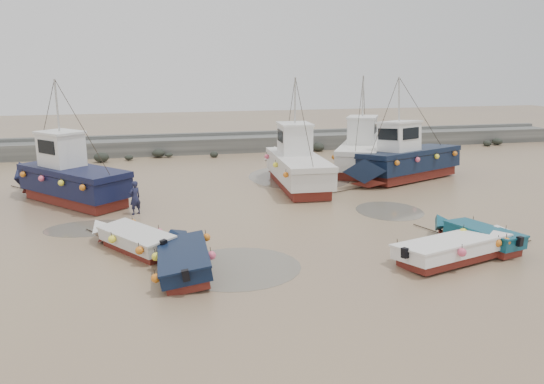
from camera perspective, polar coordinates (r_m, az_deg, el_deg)
The scene contains 15 objects.
ground at distance 22.47m, azimuth 2.54°, elevation -4.49°, with size 120.00×120.00×0.00m, color #8D7855.
seawall at distance 43.40m, azimuth -5.40°, elevation 5.13°, with size 60.00×4.92×1.50m.
puddle_a at distance 18.85m, azimuth -3.74°, elevation -8.12°, with size 4.52×4.52×0.01m, color #625B4E.
puddle_b at distance 26.48m, azimuth 12.51°, elevation -1.98°, with size 3.22×3.22×0.01m, color #625B4E.
puddle_c at distance 24.48m, azimuth -19.06°, elevation -3.70°, with size 3.81×3.81×0.01m, color #625B4E.
puddle_d at distance 33.64m, azimuth 2.91°, elevation 1.63°, with size 6.37×6.37×0.01m, color #625B4E.
dinghy_0 at distance 21.11m, azimuth -14.84°, elevation -4.57°, with size 3.70×5.08×1.43m.
dinghy_1 at distance 18.69m, azimuth -9.29°, elevation -6.68°, with size 2.22×6.06×1.43m.
dinghy_2 at distance 22.27m, azimuth 21.05°, elevation -4.05°, with size 2.39×4.99×1.43m.
dinghy_3 at distance 20.53m, azimuth 19.58°, elevation -5.49°, with size 6.70×3.05×1.43m.
cabin_boat_0 at distance 29.31m, azimuth -21.20°, elevation 1.63°, with size 7.17×8.11×6.22m.
cabin_boat_1 at distance 30.96m, azimuth 2.58°, elevation 3.09°, with size 3.18×10.41×6.22m.
cabin_boat_2 at distance 33.35m, azimuth 14.00°, elevation 3.47°, with size 9.79×5.53×6.22m.
cabin_boat_3 at distance 35.62m, azimuth 9.63°, elevation 4.38°, with size 5.68×8.48×6.22m.
person at distance 26.12m, azimuth -14.42°, elevation -2.32°, with size 0.59×0.39×1.63m, color #1D203C.
Camera 1 is at (-5.92, -20.52, 6.97)m, focal length 35.00 mm.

